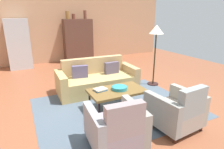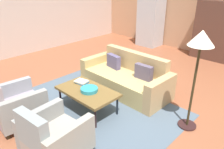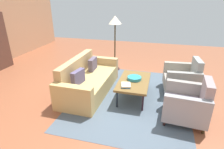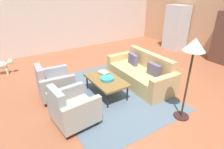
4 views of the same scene
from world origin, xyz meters
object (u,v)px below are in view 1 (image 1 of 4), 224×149
floor_lamp (156,35)px  couch (97,80)px  vase_round (73,16)px  cabinet (78,41)px  vase_tall (67,15)px  book_stack (100,89)px  armchair_left (117,129)px  vase_small (85,15)px  coffee_table (117,92)px  armchair_right (177,112)px  refrigerator (19,44)px  fruit_bowl (119,88)px

floor_lamp → couch: bearing=169.6°
vase_round → cabinet: bearing=1.8°
floor_lamp → vase_tall: bearing=111.4°
couch → book_stack: 1.12m
vase_tall → cabinet: bearing=0.7°
armchair_left → book_stack: 1.33m
vase_tall → vase_small: bearing=0.0°
couch → coffee_table: couch is taller
armchair_right → refrigerator: refrigerator is taller
coffee_table → vase_round: size_ratio=5.66×
fruit_bowl → armchair_left: bearing=-119.7°
armchair_right → refrigerator: (-2.38, 5.79, 0.58)m
couch → cabinet: bearing=-97.6°
armchair_right → coffee_table: bearing=112.3°
cabinet → vase_tall: vase_tall is taller
vase_round → refrigerator: 2.40m
armchair_right → vase_round: 6.09m
armchair_right → vase_tall: vase_tall is taller
refrigerator → floor_lamp: size_ratio=1.08×
armchair_left → armchair_right: bearing=4.4°
coffee_table → armchair_right: size_ratio=1.36×
armchair_left → refrigerator: (-1.17, 5.79, 0.58)m
book_stack → armchair_left: bearing=-101.8°
fruit_bowl → vase_round: vase_round is taller
coffee_table → book_stack: (-0.33, 0.13, 0.06)m
fruit_bowl → cabinet: bearing=83.9°
fruit_bowl → cabinet: cabinet is taller
vase_tall → refrigerator: size_ratio=0.17×
armchair_left → vase_tall: 6.15m
vase_round → floor_lamp: 4.07m
vase_small → couch: bearing=-104.5°
refrigerator → vase_tall: bearing=3.0°
book_stack → vase_small: size_ratio=0.84×
armchair_right → fruit_bowl: 1.29m
armchair_left → vase_tall: size_ratio=2.79×
vase_round → fruit_bowl: bearing=-94.3°
vase_round → armchair_left: bearing=-99.8°
cabinet → fruit_bowl: bearing=-96.1°
vase_tall → book_stack: bearing=-96.2°
fruit_bowl → book_stack: size_ratio=1.13×
vase_small → refrigerator: 2.88m
armchair_right → fruit_bowl: (-0.55, 1.17, 0.13)m
armchair_left → refrigerator: bearing=105.8°
couch → book_stack: couch is taller
couch → cabinet: size_ratio=1.18×
armchair_right → vase_tall: size_ratio=2.79×
book_stack → cabinet: bearing=79.0°
book_stack → floor_lamp: 2.35m
vase_tall → coffee_table: bearing=-92.0°
armchair_left → armchair_right: same height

